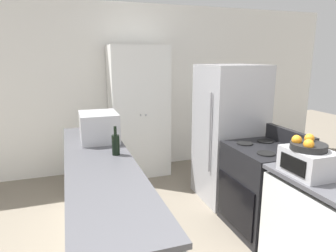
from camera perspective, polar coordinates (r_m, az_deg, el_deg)
name	(u,v)px	position (r m, az deg, el deg)	size (l,w,h in m)	color
wall_back	(135,89)	(4.86, -6.33, 7.04)	(7.00, 0.06, 2.60)	white
counter_left	(102,209)	(2.93, -12.39, -15.12)	(0.60, 2.75, 0.90)	silver
counter_right	(322,232)	(2.82, 27.34, -17.51)	(0.60, 0.84, 0.90)	silver
pantry_cabinet	(139,112)	(4.59, -5.58, 2.72)	(0.86, 0.56, 1.97)	white
stove	(262,188)	(3.36, 17.55, -11.17)	(0.66, 0.75, 1.06)	black
refrigerator	(229,134)	(3.86, 11.54, -1.41)	(0.74, 0.73, 1.71)	#A3A3A8
microwave	(99,127)	(3.35, -13.00, -0.14)	(0.40, 0.47, 0.31)	#B2B2B7
wine_bottle	(116,144)	(2.84, -9.93, -3.42)	(0.07, 0.07, 0.28)	black
toaster_oven	(308,162)	(2.57, 25.10, -6.28)	(0.30, 0.37, 0.21)	#B2B2B7
fruit_bowl	(308,145)	(2.52, 25.04, -3.31)	(0.27, 0.27, 0.11)	black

